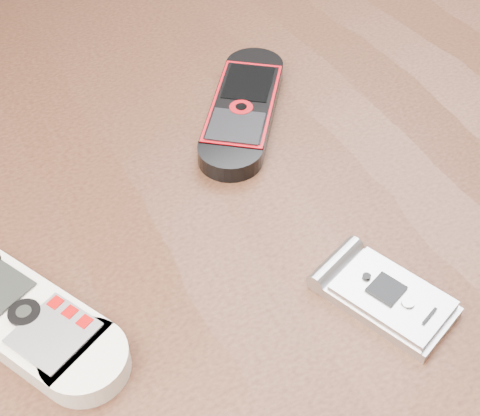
# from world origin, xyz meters

# --- Properties ---
(table) EXTENTS (1.20, 0.80, 0.75)m
(table) POSITION_xyz_m (0.00, 0.00, 0.64)
(table) COLOR black
(table) RESTS_ON ground
(nokia_white) EXTENTS (0.12, 0.16, 0.02)m
(nokia_white) POSITION_xyz_m (-0.15, -0.02, 0.76)
(nokia_white) COLOR white
(nokia_white) RESTS_ON table
(nokia_black_red) EXTENTS (0.14, 0.16, 0.02)m
(nokia_black_red) POSITION_xyz_m (0.06, 0.10, 0.76)
(nokia_black_red) COLOR black
(nokia_black_red) RESTS_ON table
(motorola_razr) EXTENTS (0.07, 0.10, 0.01)m
(motorola_razr) POSITION_xyz_m (0.05, -0.11, 0.76)
(motorola_razr) COLOR #B5B5B9
(motorola_razr) RESTS_ON table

